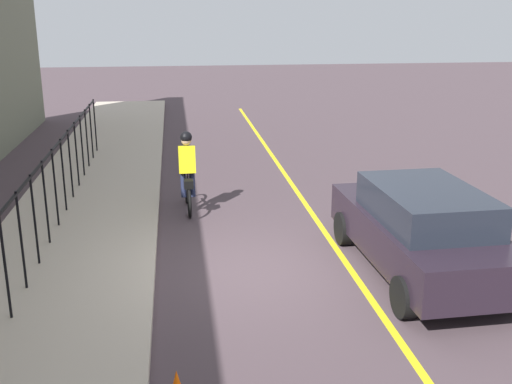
{
  "coord_description": "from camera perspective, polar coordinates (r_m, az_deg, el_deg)",
  "views": [
    {
      "loc": [
        -9.82,
        1.37,
        4.42
      ],
      "look_at": [
        1.47,
        -0.14,
        1.0
      ],
      "focal_mm": 43.26,
      "sensor_mm": 36.0,
      "label": 1
    }
  ],
  "objects": [
    {
      "name": "ground_plane",
      "position": [
        10.85,
        0.31,
        -7.32
      ],
      "size": [
        80.0,
        80.0,
        0.0
      ],
      "primitive_type": "plane",
      "color": "#47383E"
    },
    {
      "name": "lane_line_centre",
      "position": [
        11.17,
        8.53,
        -6.78
      ],
      "size": [
        36.0,
        0.12,
        0.01
      ],
      "primitive_type": "cube",
      "color": "yellow",
      "rests_on": "ground"
    },
    {
      "name": "sidewalk",
      "position": [
        10.93,
        -17.8,
        -7.57
      ],
      "size": [
        40.0,
        3.2,
        0.15
      ],
      "primitive_type": "cube",
      "color": "#B7A896",
      "rests_on": "ground"
    },
    {
      "name": "iron_fence",
      "position": [
        11.54,
        -19.44,
        -0.34
      ],
      "size": [
        16.83,
        0.04,
        1.6
      ],
      "color": "black",
      "rests_on": "sidewalk"
    },
    {
      "name": "cyclist_lead",
      "position": [
        13.77,
        -6.37,
        1.84
      ],
      "size": [
        1.71,
        0.37,
        1.83
      ],
      "rotation": [
        0.0,
        0.0,
        0.04
      ],
      "color": "black",
      "rests_on": "ground"
    },
    {
      "name": "patrol_sedan",
      "position": [
        10.82,
        14.98,
        -3.29
      ],
      "size": [
        4.46,
        2.04,
        1.58
      ],
      "rotation": [
        0.0,
        0.0,
        0.03
      ],
      "color": "black",
      "rests_on": "ground"
    }
  ]
}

